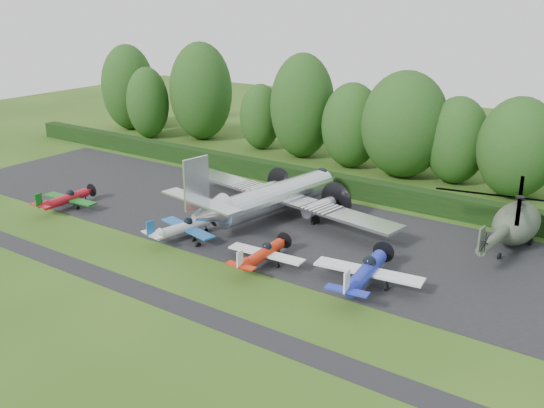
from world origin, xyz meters
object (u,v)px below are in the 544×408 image
Objects in this scene: light_plane_white at (183,228)px; transport_plane at (274,197)px; light_plane_red at (66,199)px; light_plane_orange at (263,254)px; light_plane_blue at (366,272)px; helicopter at (517,220)px.

transport_plane is at bearing 52.33° from light_plane_white.
light_plane_white is (-3.71, -8.15, -1.16)m from transport_plane.
light_plane_white is at bearing -123.83° from transport_plane.
light_plane_red is at bearing 169.64° from light_plane_white.
light_plane_red is 23.10m from light_plane_orange.
light_plane_blue is at bearing -39.77° from transport_plane.
light_plane_red is (-18.13, -8.86, -1.18)m from transport_plane.
light_plane_red is at bearing -162.04° from helicopter.
light_plane_white is 16.73m from light_plane_blue.
light_plane_red is 31.17m from light_plane_blue.
transport_plane is 20.61m from helicopter.
light_plane_blue is at bearing 5.17° from light_plane_red.
light_plane_white is at bearing 179.00° from light_plane_orange.
light_plane_orange is 8.12m from light_plane_blue.
helicopter is (37.81, 14.97, 1.28)m from light_plane_red.
transport_plane reaches higher than helicopter.
light_plane_white is at bearing -171.40° from light_plane_blue.
light_plane_red is 0.43× the size of helicopter.
helicopter is at bearing 48.10° from light_plane_orange.
helicopter is at bearing 24.53° from light_plane_red.
helicopter is at bearing 18.18° from light_plane_white.
transport_plane is 1.58× the size of helicopter.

